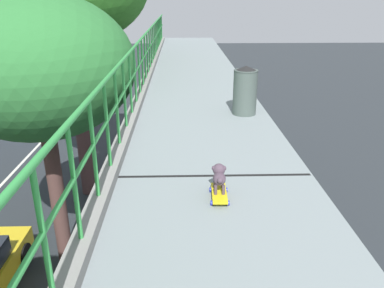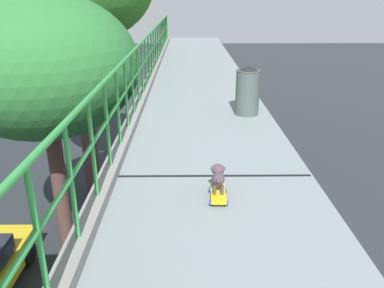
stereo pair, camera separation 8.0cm
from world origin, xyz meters
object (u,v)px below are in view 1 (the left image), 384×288
city_bus (46,75)px  small_dog (219,175)px  toy_skateboard (219,194)px  litter_bin (245,90)px

city_bus → small_dog: 26.50m
toy_skateboard → litter_bin: bearing=76.3°
toy_skateboard → litter_bin: litter_bin is taller
toy_skateboard → small_dog: size_ratio=1.34×
city_bus → toy_skateboard: (10.31, -24.22, 3.43)m
toy_skateboard → small_dog: bearing=89.0°
small_dog → litter_bin: size_ratio=0.38×
city_bus → litter_bin: litter_bin is taller
city_bus → toy_skateboard: size_ratio=23.33×
city_bus → small_dog: (10.31, -24.14, 3.62)m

